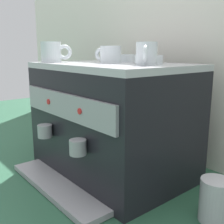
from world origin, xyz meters
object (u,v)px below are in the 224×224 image
object	(u,v)px
espresso_machine	(111,120)
coffee_grinder	(60,104)
ceramic_cup_1	(52,52)
milk_pitcher	(215,200)
ceramic_bowl_1	(149,60)
ceramic_bowl_0	(122,58)
ceramic_cup_2	(146,54)
ceramic_cup_0	(110,55)

from	to	relation	value
espresso_machine	coffee_grinder	xyz separation A→B (m)	(-0.53, 0.06, -0.02)
ceramic_cup_1	milk_pitcher	bearing A→B (deg)	12.20
ceramic_bowl_1	milk_pitcher	xyz separation A→B (m)	(0.35, -0.07, -0.40)
ceramic_bowl_0	coffee_grinder	world-z (taller)	ceramic_bowl_0
ceramic_bowl_0	milk_pitcher	xyz separation A→B (m)	(0.54, -0.11, -0.40)
milk_pitcher	coffee_grinder	bearing A→B (deg)	177.43
espresso_machine	ceramic_cup_1	world-z (taller)	ceramic_cup_1
ceramic_cup_1	ceramic_bowl_1	distance (m)	0.41
ceramic_cup_2	ceramic_cup_0	bearing A→B (deg)	178.75
ceramic_cup_0	ceramic_cup_1	distance (m)	0.25
ceramic_bowl_0	ceramic_cup_2	bearing A→B (deg)	-25.96
ceramic_cup_2	coffee_grinder	bearing A→B (deg)	175.00
ceramic_bowl_0	coffee_grinder	size ratio (longest dim) A/B	0.29
coffee_grinder	ceramic_cup_2	bearing A→B (deg)	-5.00
coffee_grinder	espresso_machine	bearing A→B (deg)	-6.50
ceramic_cup_2	espresso_machine	bearing A→B (deg)	179.32
espresso_machine	ceramic_cup_2	world-z (taller)	ceramic_cup_2
ceramic_cup_1	milk_pitcher	size ratio (longest dim) A/B	0.92
espresso_machine	milk_pitcher	xyz separation A→B (m)	(0.47, 0.02, -0.16)
ceramic_cup_1	milk_pitcher	xyz separation A→B (m)	(0.69, 0.15, -0.43)
ceramic_bowl_0	ceramic_bowl_1	world-z (taller)	same
ceramic_cup_0	ceramic_bowl_1	distance (m)	0.16
espresso_machine	ceramic_cup_0	bearing A→B (deg)	170.05
ceramic_cup_0	ceramic_cup_2	world-z (taller)	ceramic_cup_2
espresso_machine	ceramic_bowl_0	world-z (taller)	ceramic_bowl_0
espresso_machine	ceramic_cup_0	world-z (taller)	ceramic_cup_0
ceramic_bowl_0	espresso_machine	bearing A→B (deg)	-59.26
espresso_machine	ceramic_bowl_1	world-z (taller)	ceramic_bowl_1
ceramic_bowl_1	coffee_grinder	xyz separation A→B (m)	(-0.65, -0.03, -0.27)
ceramic_cup_0	milk_pitcher	size ratio (longest dim) A/B	0.90
ceramic_cup_2	ceramic_bowl_1	world-z (taller)	ceramic_cup_2
ceramic_cup_0	ceramic_cup_2	xyz separation A→B (m)	(0.20, -0.00, 0.01)
ceramic_bowl_0	ceramic_bowl_1	distance (m)	0.19
espresso_machine	ceramic_bowl_0	xyz separation A→B (m)	(-0.07, 0.12, 0.24)
espresso_machine	ceramic_bowl_0	size ratio (longest dim) A/B	5.23
ceramic_cup_1	ceramic_bowl_1	size ratio (longest dim) A/B	1.13
ceramic_bowl_0	milk_pitcher	bearing A→B (deg)	-11.37
ceramic_cup_2	ceramic_bowl_1	bearing A→B (deg)	127.53
ceramic_cup_1	coffee_grinder	distance (m)	0.47
ceramic_bowl_1	espresso_machine	bearing A→B (deg)	-142.08
ceramic_cup_0	coffee_grinder	distance (m)	0.60
ceramic_bowl_0	ceramic_cup_1	bearing A→B (deg)	-120.38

